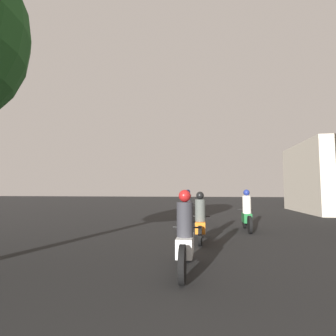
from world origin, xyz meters
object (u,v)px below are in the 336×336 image
object	(u,v)px
motorcycle_white	(185,239)
building_right_far	(333,178)
motorcycle_green	(247,214)
motorcycle_silver	(188,209)
motorcycle_orange	(200,221)

from	to	relation	value
motorcycle_white	building_right_far	xyz separation A→B (m)	(9.42, 14.72, 1.81)
motorcycle_green	motorcycle_white	bearing A→B (deg)	-116.15
motorcycle_white	building_right_far	bearing A→B (deg)	58.83
motorcycle_green	motorcycle_silver	xyz separation A→B (m)	(-2.44, 2.36, -0.01)
motorcycle_silver	building_right_far	bearing A→B (deg)	37.54
motorcycle_silver	building_right_far	size ratio (longest dim) A/B	0.29
motorcycle_orange	building_right_far	bearing A→B (deg)	55.03
motorcycle_white	building_right_far	world-z (taller)	building_right_far
motorcycle_orange	motorcycle_white	bearing A→B (deg)	-91.37
motorcycle_orange	motorcycle_silver	distance (m)	4.78
motorcycle_white	motorcycle_green	xyz separation A→B (m)	(2.00, 5.42, 0.01)
motorcycle_green	motorcycle_silver	size ratio (longest dim) A/B	0.93
building_right_far	motorcycle_silver	bearing A→B (deg)	-144.86
motorcycle_white	motorcycle_silver	distance (m)	7.79
motorcycle_orange	motorcycle_silver	bearing A→B (deg)	101.38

